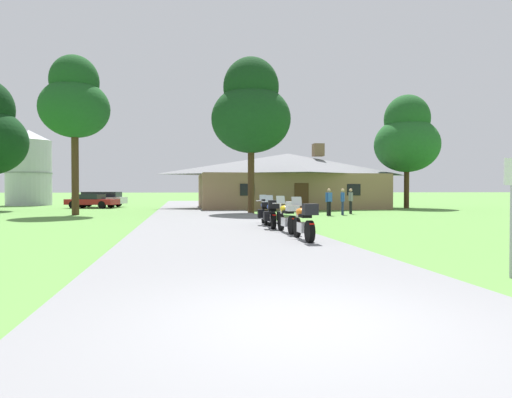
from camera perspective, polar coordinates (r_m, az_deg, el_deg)
ground_plane at (r=25.00m, az=-6.24°, el=-2.45°), size 500.00×500.00×0.00m
asphalt_driveway at (r=23.00m, az=-5.96°, el=-2.69°), size 6.40×80.00×0.06m
motorcycle_orange_nearest_to_camera at (r=13.45m, az=6.20°, el=-2.91°), size 0.66×2.08×1.30m
motorcycle_yellow_second_in_row at (r=15.76m, az=4.04°, el=-2.31°), size 0.66×2.08×1.30m
motorcycle_blue_third_in_row at (r=17.71m, az=2.05°, el=-1.96°), size 0.81×2.08×1.30m
motorcycle_blue_farthest_in_row at (r=19.59m, az=1.19°, el=-1.66°), size 0.82×2.08×1.30m
stone_lodge at (r=38.90m, az=4.10°, el=2.43°), size 16.02×9.45×5.63m
bystander_gray_shirt_near_lodge at (r=29.99m, az=11.99°, el=-0.09°), size 0.27×0.54×1.67m
bystander_blue_shirt_beside_signpost at (r=27.70m, az=9.28°, el=-0.18°), size 0.50×0.36×1.67m
bystander_blue_shirt_by_tree at (r=28.59m, az=10.99°, el=-0.15°), size 0.36×0.50×1.67m
metal_signpost_roadside at (r=9.15m, az=29.88°, el=-0.38°), size 0.36×0.06×2.14m
tree_by_lodge_front at (r=30.30m, az=-0.63°, el=11.30°), size 5.29×5.29×10.39m
tree_left_near at (r=30.65m, az=-22.14°, el=11.51°), size 4.27×4.27×9.96m
tree_right_of_lodge at (r=40.93m, az=18.70°, el=7.48°), size 5.53×5.53×9.76m
metal_silo_distant at (r=51.54m, az=-27.01°, el=3.58°), size 4.51×4.51×7.72m
parked_white_suv_far_left at (r=43.48m, az=-19.24°, el=0.05°), size 4.90×2.84×1.40m
parked_red_sedan_far_left at (r=40.95m, az=-20.20°, el=-0.21°), size 4.55×2.98×1.20m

